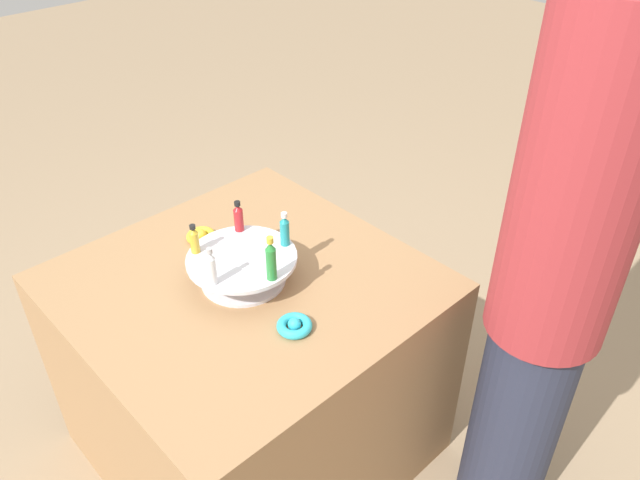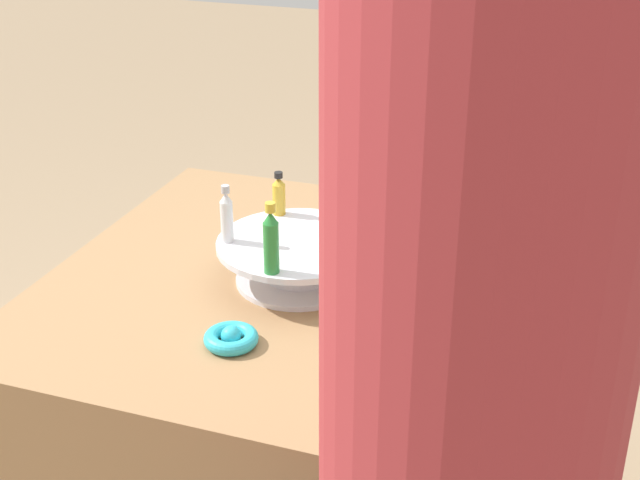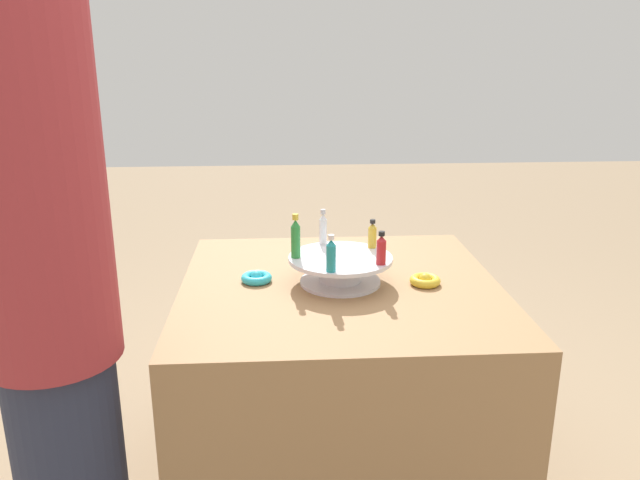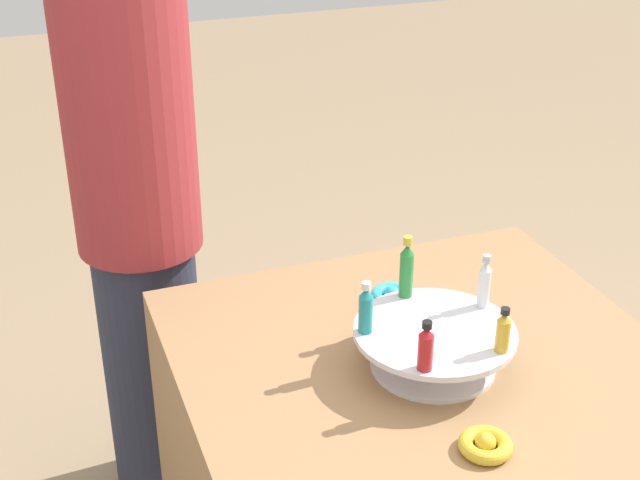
{
  "view_description": "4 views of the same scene",
  "coord_description": "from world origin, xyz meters",
  "px_view_note": "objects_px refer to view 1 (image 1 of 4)",
  "views": [
    {
      "loc": [
        -0.8,
        -1.17,
        1.86
      ],
      "look_at": [
        0.12,
        -0.19,
        0.91
      ],
      "focal_mm": 35.0,
      "sensor_mm": 36.0,
      "label": 1
    },
    {
      "loc": [
        0.54,
        -1.42,
        1.55
      ],
      "look_at": [
        0.1,
        -0.15,
        0.9
      ],
      "focal_mm": 50.0,
      "sensor_mm": 36.0,
      "label": 2
    },
    {
      "loc": [
        1.75,
        -0.17,
        1.41
      ],
      "look_at": [
        0.04,
        -0.06,
        0.88
      ],
      "focal_mm": 35.0,
      "sensor_mm": 36.0,
      "label": 3
    },
    {
      "loc": [
        0.7,
        1.26,
        1.74
      ],
      "look_at": [
        0.15,
        -0.23,
        0.92
      ],
      "focal_mm": 50.0,
      "sensor_mm": 36.0,
      "label": 4
    }
  ],
  "objects_px": {
    "bottle_clear": "(212,268)",
    "ribbon_bow_teal": "(294,326)",
    "display_stand": "(243,266)",
    "person_figure": "(554,280)",
    "bottle_gold": "(194,240)",
    "bottle_teal": "(285,230)",
    "ribbon_bow_gold": "(201,236)",
    "bottle_red": "(238,217)",
    "bottle_green": "(272,259)"
  },
  "relations": [
    {
      "from": "bottle_clear",
      "to": "ribbon_bow_teal",
      "type": "distance_m",
      "value": 0.26
    },
    {
      "from": "display_stand",
      "to": "person_figure",
      "type": "relative_size",
      "value": 0.18
    },
    {
      "from": "bottle_gold",
      "to": "bottle_teal",
      "type": "bearing_deg",
      "value": -34.94
    },
    {
      "from": "display_stand",
      "to": "ribbon_bow_gold",
      "type": "height_order",
      "value": "display_stand"
    },
    {
      "from": "ribbon_bow_gold",
      "to": "ribbon_bow_teal",
      "type": "relative_size",
      "value": 0.99
    },
    {
      "from": "ribbon_bow_teal",
      "to": "person_figure",
      "type": "distance_m",
      "value": 0.66
    },
    {
      "from": "person_figure",
      "to": "bottle_gold",
      "type": "bearing_deg",
      "value": 0.63
    },
    {
      "from": "bottle_red",
      "to": "person_figure",
      "type": "xyz_separation_m",
      "value": [
        0.37,
        -0.8,
        0.03
      ]
    },
    {
      "from": "ribbon_bow_teal",
      "to": "ribbon_bow_gold",
      "type": "bearing_deg",
      "value": 83.61
    },
    {
      "from": "bottle_clear",
      "to": "bottle_red",
      "type": "bearing_deg",
      "value": 37.06
    },
    {
      "from": "bottle_clear",
      "to": "bottle_teal",
      "type": "xyz_separation_m",
      "value": [
        0.25,
        0.0,
        -0.0
      ]
    },
    {
      "from": "bottle_teal",
      "to": "ribbon_bow_teal",
      "type": "height_order",
      "value": "bottle_teal"
    },
    {
      "from": "bottle_clear",
      "to": "ribbon_bow_gold",
      "type": "relative_size",
      "value": 1.23
    },
    {
      "from": "bottle_teal",
      "to": "person_figure",
      "type": "height_order",
      "value": "person_figure"
    },
    {
      "from": "person_figure",
      "to": "bottle_red",
      "type": "bearing_deg",
      "value": -8.03
    },
    {
      "from": "display_stand",
      "to": "bottle_green",
      "type": "relative_size",
      "value": 2.34
    },
    {
      "from": "bottle_clear",
      "to": "bottle_gold",
      "type": "xyz_separation_m",
      "value": [
        0.05,
        0.15,
        -0.01
      ]
    },
    {
      "from": "ribbon_bow_gold",
      "to": "bottle_clear",
      "type": "bearing_deg",
      "value": -117.5
    },
    {
      "from": "bottle_green",
      "to": "bottle_red",
      "type": "xyz_separation_m",
      "value": [
        0.07,
        0.24,
        -0.02
      ]
    },
    {
      "from": "bottle_green",
      "to": "bottle_gold",
      "type": "distance_m",
      "value": 0.25
    },
    {
      "from": "bottle_green",
      "to": "bottle_teal",
      "type": "distance_m",
      "value": 0.16
    },
    {
      "from": "ribbon_bow_teal",
      "to": "bottle_red",
      "type": "bearing_deg",
      "value": 73.88
    },
    {
      "from": "bottle_teal",
      "to": "bottle_red",
      "type": "bearing_deg",
      "value": 109.06
    },
    {
      "from": "display_stand",
      "to": "bottle_gold",
      "type": "xyz_separation_m",
      "value": [
        -0.08,
        0.11,
        0.08
      ]
    },
    {
      "from": "bottle_green",
      "to": "bottle_gold",
      "type": "bearing_deg",
      "value": 109.06
    },
    {
      "from": "display_stand",
      "to": "bottle_gold",
      "type": "distance_m",
      "value": 0.15
    },
    {
      "from": "display_stand",
      "to": "ribbon_bow_teal",
      "type": "distance_m",
      "value": 0.26
    },
    {
      "from": "bottle_gold",
      "to": "person_figure",
      "type": "height_order",
      "value": "person_figure"
    },
    {
      "from": "bottle_red",
      "to": "ribbon_bow_teal",
      "type": "relative_size",
      "value": 1.04
    },
    {
      "from": "bottle_green",
      "to": "bottle_gold",
      "type": "xyz_separation_m",
      "value": [
        -0.08,
        0.24,
        -0.02
      ]
    },
    {
      "from": "ribbon_bow_gold",
      "to": "bottle_gold",
      "type": "bearing_deg",
      "value": -126.56
    },
    {
      "from": "bottle_green",
      "to": "ribbon_bow_teal",
      "type": "distance_m",
      "value": 0.18
    },
    {
      "from": "bottle_gold",
      "to": "ribbon_bow_gold",
      "type": "bearing_deg",
      "value": 53.44
    },
    {
      "from": "bottle_clear",
      "to": "bottle_green",
      "type": "distance_m",
      "value": 0.16
    },
    {
      "from": "bottle_gold",
      "to": "bottle_clear",
      "type": "bearing_deg",
      "value": -106.94
    },
    {
      "from": "bottle_green",
      "to": "person_figure",
      "type": "distance_m",
      "value": 0.71
    },
    {
      "from": "bottle_clear",
      "to": "ribbon_bow_teal",
      "type": "height_order",
      "value": "bottle_clear"
    },
    {
      "from": "bottle_red",
      "to": "ribbon_bow_teal",
      "type": "distance_m",
      "value": 0.39
    },
    {
      "from": "bottle_teal",
      "to": "bottle_gold",
      "type": "height_order",
      "value": "bottle_teal"
    },
    {
      "from": "display_stand",
      "to": "bottle_teal",
      "type": "relative_size",
      "value": 2.93
    },
    {
      "from": "bottle_clear",
      "to": "ribbon_bow_teal",
      "type": "bearing_deg",
      "value": -64.99
    },
    {
      "from": "bottle_green",
      "to": "person_figure",
      "type": "bearing_deg",
      "value": -51.84
    },
    {
      "from": "bottle_teal",
      "to": "person_figure",
      "type": "bearing_deg",
      "value": -64.32
    },
    {
      "from": "ribbon_bow_gold",
      "to": "person_figure",
      "type": "bearing_deg",
      "value": -66.38
    },
    {
      "from": "bottle_teal",
      "to": "display_stand",
      "type": "bearing_deg",
      "value": 163.06
    },
    {
      "from": "ribbon_bow_gold",
      "to": "bottle_green",
      "type": "bearing_deg",
      "value": -93.83
    },
    {
      "from": "ribbon_bow_gold",
      "to": "ribbon_bow_teal",
      "type": "height_order",
      "value": "same"
    },
    {
      "from": "bottle_clear",
      "to": "person_figure",
      "type": "distance_m",
      "value": 0.86
    },
    {
      "from": "bottle_teal",
      "to": "ribbon_bow_gold",
      "type": "bearing_deg",
      "value": 108.78
    },
    {
      "from": "bottle_teal",
      "to": "bottle_clear",
      "type": "bearing_deg",
      "value": -178.94
    }
  ]
}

